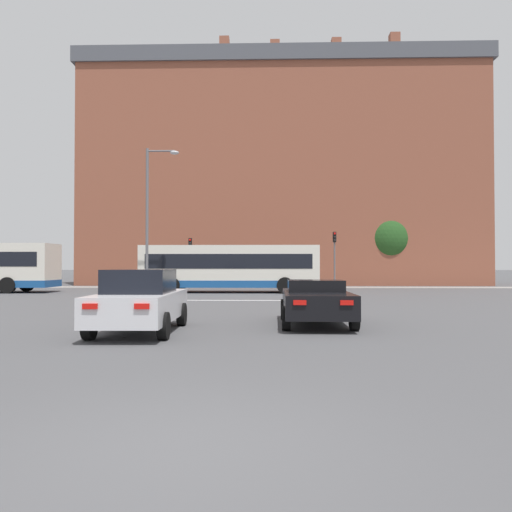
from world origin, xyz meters
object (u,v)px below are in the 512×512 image
at_px(bus_crossing_lead, 230,267).
at_px(traffic_light_far_left, 190,254).
at_px(car_saloon_left, 140,301).
at_px(street_lamp_junction, 152,208).
at_px(pedestrian_walking_east, 182,275).
at_px(car_roadster_right, 316,301).
at_px(pedestrian_waiting, 294,276).
at_px(traffic_light_far_right, 335,250).

height_order(bus_crossing_lead, traffic_light_far_left, traffic_light_far_left).
bearing_deg(car_saloon_left, street_lamp_junction, 100.98).
bearing_deg(car_saloon_left, traffic_light_far_left, 94.96).
bearing_deg(bus_crossing_lead, pedestrian_walking_east, 28.54).
bearing_deg(car_roadster_right, pedestrian_waiting, 89.21).
height_order(car_roadster_right, bus_crossing_lead, bus_crossing_lead).
xyz_separation_m(car_roadster_right, pedestrian_waiting, (0.61, 24.78, 0.26)).
distance_m(pedestrian_waiting, pedestrian_walking_east, 9.06).
bearing_deg(pedestrian_walking_east, car_saloon_left, -35.60).
bearing_deg(car_roadster_right, bus_crossing_lead, 103.26).
height_order(car_saloon_left, traffic_light_far_right, traffic_light_far_right).
relative_size(car_roadster_right, pedestrian_walking_east, 2.65).
distance_m(car_saloon_left, pedestrian_walking_east, 27.61).
distance_m(car_roadster_right, pedestrian_walking_east, 26.92).
xyz_separation_m(car_saloon_left, traffic_light_far_right, (8.34, 26.05, 2.10)).
relative_size(car_roadster_right, traffic_light_far_right, 1.02).
distance_m(car_saloon_left, traffic_light_far_left, 26.58).
bearing_deg(car_roadster_right, traffic_light_far_right, 81.94).
distance_m(traffic_light_far_left, street_lamp_junction, 11.10).
bearing_deg(bus_crossing_lead, pedestrian_waiting, -30.49).
xyz_separation_m(bus_crossing_lead, traffic_light_far_right, (7.56, 7.08, 1.31)).
distance_m(car_saloon_left, car_roadster_right, 4.96).
height_order(car_roadster_right, traffic_light_far_right, traffic_light_far_right).
distance_m(car_roadster_right, bus_crossing_lead, 17.65).
distance_m(car_saloon_left, street_lamp_junction, 16.43).
relative_size(bus_crossing_lead, traffic_light_far_right, 2.58).
bearing_deg(pedestrian_walking_east, traffic_light_far_left, -3.56).
bearing_deg(pedestrian_waiting, car_roadster_right, -9.29).
bearing_deg(bus_crossing_lead, car_roadster_right, -167.37).
height_order(car_roadster_right, pedestrian_walking_east, pedestrian_walking_east).
bearing_deg(pedestrian_walking_east, bus_crossing_lead, -14.93).
bearing_deg(car_roadster_right, car_saloon_left, -158.37).
bearing_deg(street_lamp_junction, car_roadster_right, -59.66).
relative_size(car_roadster_right, pedestrian_waiting, 2.75).
height_order(traffic_light_far_left, street_lamp_junction, street_lamp_junction).
xyz_separation_m(car_saloon_left, street_lamp_junction, (-3.41, 15.51, 4.21)).
bearing_deg(car_roadster_right, pedestrian_walking_east, 108.83).
distance_m(car_roadster_right, street_lamp_junction, 16.50).
bearing_deg(traffic_light_far_right, car_saloon_left, -107.75).
distance_m(street_lamp_junction, pedestrian_walking_east, 12.51).
bearing_deg(traffic_light_far_left, traffic_light_far_right, -1.52).
xyz_separation_m(traffic_light_far_right, traffic_light_far_left, (-11.28, 0.30, -0.28)).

